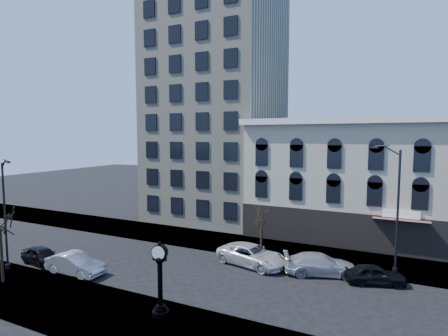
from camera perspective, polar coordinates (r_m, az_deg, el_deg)
The scene contains 14 objects.
ground at distance 29.49m, azimuth -7.14°, elevation -16.18°, with size 160.00×160.00×0.00m, color black.
sidewalk_far at distance 36.09m, azimuth -0.15°, elevation -12.00°, with size 160.00×6.00×0.12m, color gray.
sidewalk_near at distance 23.72m, azimuth -18.38°, elevation -21.82°, with size 160.00×6.00×0.12m, color gray.
cream_tower at distance 47.71m, azimuth -1.20°, elevation 15.58°, with size 15.90×15.40×42.50m.
victorian_row at distance 39.39m, azimuth 21.03°, elevation -2.05°, with size 22.60×11.19×12.50m.
street_clock at distance 22.02m, azimuth -10.39°, elevation -17.84°, with size 1.02×1.02×4.48m.
street_lamp_near at distance 31.81m, azimuth -32.12°, elevation -2.42°, with size 2.25×1.03×9.06m.
street_lamp_far at distance 29.72m, azimuth 25.31°, elevation -1.00°, with size 2.60×0.79×10.14m.
bare_tree_far at distance 32.94m, azimuth 6.16°, elevation -7.45°, with size 2.64×2.64×4.53m.
car_near_a at distance 33.88m, azimuth -27.56°, elevation -12.57°, with size 1.72×4.27×1.45m, color black.
car_near_b at distance 30.50m, azimuth -23.09°, elevation -14.21°, with size 1.71×4.91×1.62m, color #A5A8AD.
car_far_a at distance 30.10m, azimuth 4.60°, elevation -14.00°, with size 2.79×6.04×1.68m, color silver.
car_far_b at distance 29.12m, azimuth 15.43°, elevation -14.91°, with size 2.28×5.60×1.62m, color #A5A8AD.
car_far_c at distance 28.71m, azimuth 23.43°, elevation -15.66°, with size 1.69×4.20×1.43m, color black.
Camera 1 is at (14.84, -23.11, 10.74)m, focal length 28.00 mm.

